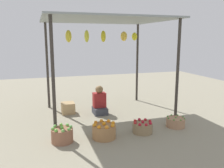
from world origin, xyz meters
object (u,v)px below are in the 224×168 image
(vendor_person, at_px, (100,103))
(basket_green_apples, at_px, (62,135))
(basket_oranges, at_px, (104,131))
(wooden_crate_near_vendor, at_px, (68,108))
(basket_green_chilies, at_px, (176,122))
(basket_red_apples, at_px, (143,127))

(vendor_person, xyz_separation_m, basket_green_apples, (-1.18, -1.57, -0.15))
(basket_oranges, distance_m, wooden_crate_near_vendor, 1.98)
(basket_green_apples, height_order, basket_oranges, basket_oranges)
(vendor_person, distance_m, basket_green_chilies, 2.09)
(vendor_person, xyz_separation_m, basket_red_apples, (0.55, -1.60, -0.18))
(basket_oranges, xyz_separation_m, basket_green_chilies, (1.77, 0.12, -0.04))
(vendor_person, xyz_separation_m, basket_green_chilies, (1.44, -1.51, -0.19))
(basket_oranges, bearing_deg, basket_red_apples, 1.27)
(basket_green_apples, bearing_deg, basket_green_chilies, 1.26)
(basket_green_apples, relative_size, basket_green_chilies, 0.99)
(basket_oranges, distance_m, basket_green_chilies, 1.78)
(basket_green_chilies, xyz_separation_m, wooden_crate_near_vendor, (-2.27, 1.80, 0.04))
(basket_green_chilies, distance_m, wooden_crate_near_vendor, 2.90)
(basket_red_apples, relative_size, wooden_crate_near_vendor, 1.21)
(vendor_person, height_order, wooden_crate_near_vendor, vendor_person)
(basket_red_apples, bearing_deg, basket_green_apples, 178.74)
(basket_green_apples, distance_m, wooden_crate_near_vendor, 1.89)
(vendor_person, bearing_deg, basket_green_apples, -127.05)
(wooden_crate_near_vendor, bearing_deg, basket_oranges, -75.62)
(vendor_person, relative_size, basket_red_apples, 1.80)
(basket_green_apples, relative_size, basket_red_apples, 0.99)
(basket_green_apples, distance_m, basket_green_chilies, 2.62)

